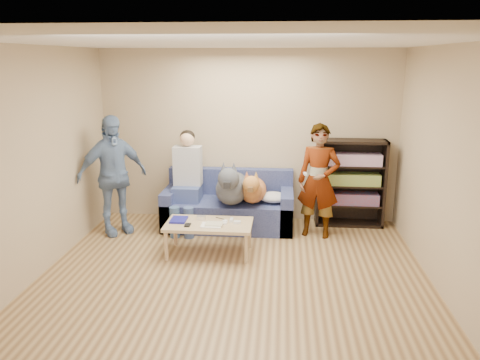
# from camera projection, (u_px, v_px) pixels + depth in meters

# --- Properties ---
(ground) EXTENTS (5.00, 5.00, 0.00)m
(ground) POSITION_uv_depth(u_px,v_px,m) (230.00, 293.00, 5.04)
(ground) COLOR brown
(ground) RESTS_ON ground
(ceiling) EXTENTS (5.00, 5.00, 0.00)m
(ceiling) POSITION_uv_depth(u_px,v_px,m) (228.00, 42.00, 4.38)
(ceiling) COLOR white
(ceiling) RESTS_ON ground
(wall_back) EXTENTS (4.50, 0.00, 4.50)m
(wall_back) POSITION_uv_depth(u_px,v_px,m) (248.00, 136.00, 7.12)
(wall_back) COLOR tan
(wall_back) RESTS_ON ground
(wall_front) EXTENTS (4.50, 0.00, 4.50)m
(wall_front) POSITION_uv_depth(u_px,v_px,m) (170.00, 300.00, 2.30)
(wall_front) COLOR tan
(wall_front) RESTS_ON ground
(wall_left) EXTENTS (0.00, 5.00, 5.00)m
(wall_left) POSITION_uv_depth(u_px,v_px,m) (16.00, 171.00, 4.91)
(wall_left) COLOR tan
(wall_left) RESTS_ON ground
(wall_right) EXTENTS (0.00, 5.00, 5.00)m
(wall_right) POSITION_uv_depth(u_px,v_px,m) (461.00, 182.00, 4.51)
(wall_right) COLOR tan
(wall_right) RESTS_ON ground
(blanket) EXTENTS (0.42, 0.35, 0.14)m
(blanket) POSITION_uv_depth(u_px,v_px,m) (274.00, 197.00, 6.77)
(blanket) COLOR #BABABF
(blanket) RESTS_ON sofa
(person_standing_right) EXTENTS (0.65, 0.50, 1.60)m
(person_standing_right) POSITION_uv_depth(u_px,v_px,m) (319.00, 181.00, 6.49)
(person_standing_right) COLOR gray
(person_standing_right) RESTS_ON ground
(person_standing_left) EXTENTS (1.03, 0.97, 1.70)m
(person_standing_left) POSITION_uv_depth(u_px,v_px,m) (113.00, 175.00, 6.59)
(person_standing_left) COLOR #7590BB
(person_standing_left) RESTS_ON ground
(held_controller) EXTENTS (0.05, 0.11, 0.03)m
(held_controller) POSITION_uv_depth(u_px,v_px,m) (305.00, 174.00, 6.28)
(held_controller) COLOR silver
(held_controller) RESTS_ON person_standing_right
(notebook_blue) EXTENTS (0.20, 0.26, 0.03)m
(notebook_blue) POSITION_uv_depth(u_px,v_px,m) (179.00, 220.00, 6.03)
(notebook_blue) COLOR navy
(notebook_blue) RESTS_ON coffee_table
(papers) EXTENTS (0.26, 0.20, 0.02)m
(papers) POSITION_uv_depth(u_px,v_px,m) (212.00, 225.00, 5.85)
(papers) COLOR white
(papers) RESTS_ON coffee_table
(magazine) EXTENTS (0.22, 0.17, 0.01)m
(magazine) POSITION_uv_depth(u_px,v_px,m) (214.00, 224.00, 5.86)
(magazine) COLOR beige
(magazine) RESTS_ON coffee_table
(camera_silver) EXTENTS (0.11, 0.06, 0.05)m
(camera_silver) POSITION_uv_depth(u_px,v_px,m) (201.00, 218.00, 6.07)
(camera_silver) COLOR silver
(camera_silver) RESTS_ON coffee_table
(controller_a) EXTENTS (0.04, 0.13, 0.03)m
(controller_a) POSITION_uv_depth(u_px,v_px,m) (232.00, 220.00, 6.02)
(controller_a) COLOR silver
(controller_a) RESTS_ON coffee_table
(controller_b) EXTENTS (0.09, 0.06, 0.03)m
(controller_b) POSITION_uv_depth(u_px,v_px,m) (237.00, 222.00, 5.93)
(controller_b) COLOR white
(controller_b) RESTS_ON coffee_table
(headphone_cup_a) EXTENTS (0.07, 0.07, 0.02)m
(headphone_cup_a) POSITION_uv_depth(u_px,v_px,m) (224.00, 223.00, 5.91)
(headphone_cup_a) COLOR white
(headphone_cup_a) RESTS_ON coffee_table
(headphone_cup_b) EXTENTS (0.07, 0.07, 0.02)m
(headphone_cup_b) POSITION_uv_depth(u_px,v_px,m) (225.00, 221.00, 5.99)
(headphone_cup_b) COLOR white
(headphone_cup_b) RESTS_ON coffee_table
(pen_orange) EXTENTS (0.13, 0.06, 0.01)m
(pen_orange) POSITION_uv_depth(u_px,v_px,m) (205.00, 227.00, 5.80)
(pen_orange) COLOR #C84B1C
(pen_orange) RESTS_ON coffee_table
(pen_black) EXTENTS (0.13, 0.08, 0.01)m
(pen_black) POSITION_uv_depth(u_px,v_px,m) (220.00, 218.00, 6.11)
(pen_black) COLOR black
(pen_black) RESTS_ON coffee_table
(wallet) EXTENTS (0.07, 0.12, 0.02)m
(wallet) POSITION_uv_depth(u_px,v_px,m) (188.00, 225.00, 5.86)
(wallet) COLOR black
(wallet) RESTS_ON coffee_table
(sofa) EXTENTS (1.90, 0.85, 0.82)m
(sofa) POSITION_uv_depth(u_px,v_px,m) (229.00, 208.00, 7.01)
(sofa) COLOR #515B93
(sofa) RESTS_ON ground
(person_seated) EXTENTS (0.40, 0.73, 1.47)m
(person_seated) POSITION_uv_depth(u_px,v_px,m) (187.00, 177.00, 6.81)
(person_seated) COLOR #3A4D80
(person_seated) RESTS_ON sofa
(dog_gray) EXTENTS (0.48, 1.28, 0.70)m
(dog_gray) POSITION_uv_depth(u_px,v_px,m) (232.00, 187.00, 6.67)
(dog_gray) COLOR #494B53
(dog_gray) RESTS_ON sofa
(dog_tan) EXTENTS (0.38, 1.15, 0.55)m
(dog_tan) POSITION_uv_depth(u_px,v_px,m) (253.00, 189.00, 6.73)
(dog_tan) COLOR #C0753A
(dog_tan) RESTS_ON sofa
(coffee_table) EXTENTS (1.10, 0.60, 0.42)m
(coffee_table) POSITION_uv_depth(u_px,v_px,m) (209.00, 226.00, 5.96)
(coffee_table) COLOR tan
(coffee_table) RESTS_ON ground
(bookshelf) EXTENTS (1.00, 0.34, 1.30)m
(bookshelf) POSITION_uv_depth(u_px,v_px,m) (350.00, 181.00, 6.97)
(bookshelf) COLOR black
(bookshelf) RESTS_ON ground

